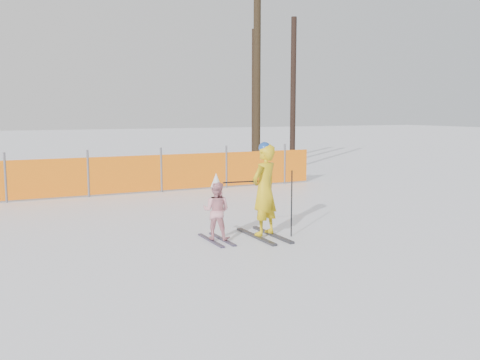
% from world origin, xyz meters
% --- Properties ---
extents(ground, '(120.00, 120.00, 0.00)m').
position_xyz_m(ground, '(0.00, 0.00, 0.00)').
color(ground, white).
rests_on(ground, ground).
extents(adult, '(0.71, 1.40, 1.71)m').
position_xyz_m(adult, '(0.28, 0.07, 0.85)').
color(adult, black).
rests_on(adult, ground).
extents(child, '(0.62, 1.05, 1.19)m').
position_xyz_m(child, '(-0.62, 0.17, 0.54)').
color(child, black).
rests_on(child, ground).
extents(ski_poles, '(1.23, 0.31, 1.20)m').
position_xyz_m(ski_poles, '(0.41, -0.04, 0.75)').
color(ski_poles, black).
rests_on(ski_poles, ground).
extents(safety_fence, '(16.83, 0.06, 1.25)m').
position_xyz_m(safety_fence, '(-3.38, 6.07, 0.56)').
color(safety_fence, '#595960').
rests_on(safety_fence, ground).
extents(tree_trunks, '(1.79, 2.19, 6.40)m').
position_xyz_m(tree_trunks, '(5.97, 10.61, 2.98)').
color(tree_trunks, black).
rests_on(tree_trunks, ground).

